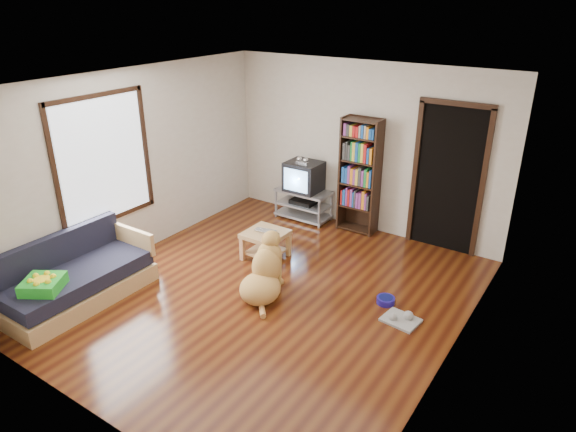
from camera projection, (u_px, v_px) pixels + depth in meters
The scene contains 18 objects.
ground at pixel (268, 294), 6.45m from camera, with size 5.00×5.00×0.00m, color #58290F.
ceiling at pixel (265, 83), 5.41m from camera, with size 5.00×5.00×0.00m, color white.
wall_back at pixel (363, 148), 7.84m from camera, with size 4.50×4.50×0.00m, color beige.
wall_front at pixel (80, 295), 4.03m from camera, with size 4.50×4.50×0.00m, color beige.
wall_left at pixel (135, 165), 7.08m from camera, with size 5.00×5.00×0.00m, color beige.
wall_right at pixel (462, 247), 4.78m from camera, with size 5.00×5.00×0.00m, color beige.
green_cushion at pixel (43, 284), 5.73m from camera, with size 0.40×0.40×0.13m, color green.
laptop at pixel (264, 232), 7.15m from camera, with size 0.31×0.20×0.02m, color silver.
dog_bowl at pixel (386, 300), 6.24m from camera, with size 0.22×0.22×0.08m, color navy.
grey_rag at pixel (401, 320), 5.91m from camera, with size 0.40×0.32×0.03m, color #9C9C9C.
window at pixel (104, 160), 6.61m from camera, with size 0.03×1.46×1.70m.
doorway at pixel (448, 176), 7.20m from camera, with size 1.03×0.05×2.19m.
tv_stand at pixel (303, 203), 8.52m from camera, with size 0.90×0.45×0.50m.
crt_tv at pixel (305, 176), 8.34m from camera, with size 0.55×0.52×0.58m.
bookshelf at pixel (360, 170), 7.81m from camera, with size 0.60×0.30×1.80m.
sofa at pixel (77, 280), 6.25m from camera, with size 0.80×1.80×0.80m.
coffee_table at pixel (265, 240), 7.23m from camera, with size 0.55×0.55×0.40m.
dog at pixel (265, 273), 6.34m from camera, with size 0.61×0.92×0.80m.
Camera 1 is at (3.28, -4.45, 3.48)m, focal length 32.00 mm.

